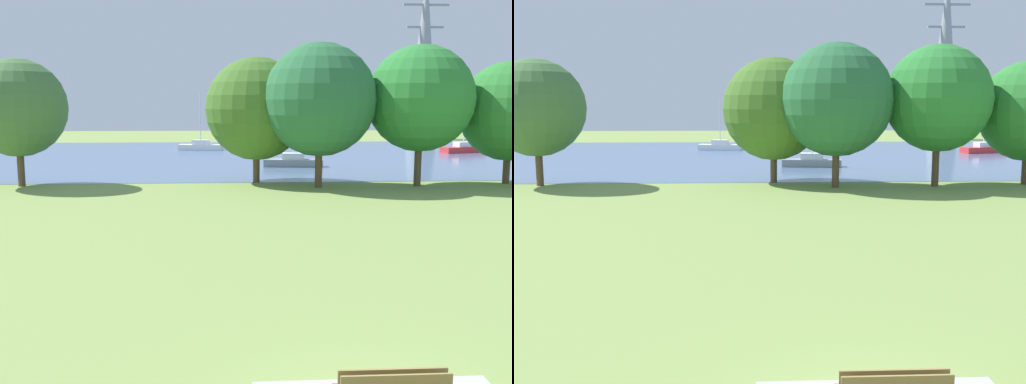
% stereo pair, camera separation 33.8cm
% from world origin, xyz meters
% --- Properties ---
extents(ground_plane, '(160.00, 160.00, 0.00)m').
position_xyz_m(ground_plane, '(0.00, 22.00, 0.00)').
color(ground_plane, '#7F994C').
extents(water_surface, '(140.00, 40.00, 0.02)m').
position_xyz_m(water_surface, '(0.00, 50.00, 0.01)').
color(water_surface, slate).
rests_on(water_surface, ground).
extents(sailboat_white, '(4.99, 2.34, 6.36)m').
position_xyz_m(sailboat_white, '(-4.86, 57.14, 0.46)').
color(sailboat_white, white).
rests_on(sailboat_white, water_surface).
extents(sailboat_red, '(5.03, 2.81, 5.20)m').
position_xyz_m(sailboat_red, '(22.58, 52.11, 0.44)').
color(sailboat_red, red).
rests_on(sailboat_red, water_surface).
extents(sailboat_gray, '(4.97, 2.19, 6.07)m').
position_xyz_m(sailboat_gray, '(3.23, 39.58, 0.45)').
color(sailboat_gray, gray).
rests_on(sailboat_gray, water_surface).
extents(tree_west_far, '(6.07, 6.07, 7.92)m').
position_xyz_m(tree_west_far, '(-15.22, 29.27, 4.88)').
color(tree_west_far, brown).
rests_on(tree_west_far, ground).
extents(tree_west_near, '(6.65, 6.65, 8.13)m').
position_xyz_m(tree_west_near, '(-0.38, 30.21, 4.80)').
color(tree_west_near, brown).
rests_on(tree_west_near, ground).
extents(tree_mid_shore, '(6.92, 6.92, 8.84)m').
position_xyz_m(tree_mid_shore, '(3.33, 27.69, 5.38)').
color(tree_mid_shore, brown).
rests_on(tree_mid_shore, ground).
extents(tree_east_near, '(6.59, 6.59, 8.76)m').
position_xyz_m(tree_east_near, '(9.65, 27.90, 5.46)').
color(tree_east_near, brown).
rests_on(tree_east_near, ground).
extents(tree_east_far, '(6.36, 6.36, 7.84)m').
position_xyz_m(tree_east_far, '(15.77, 28.66, 4.65)').
color(tree_east_far, brown).
rests_on(tree_east_far, ground).
extents(electricity_pylon, '(6.40, 4.40, 23.13)m').
position_xyz_m(electricity_pylon, '(25.84, 75.03, 11.58)').
color(electricity_pylon, gray).
rests_on(electricity_pylon, ground).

